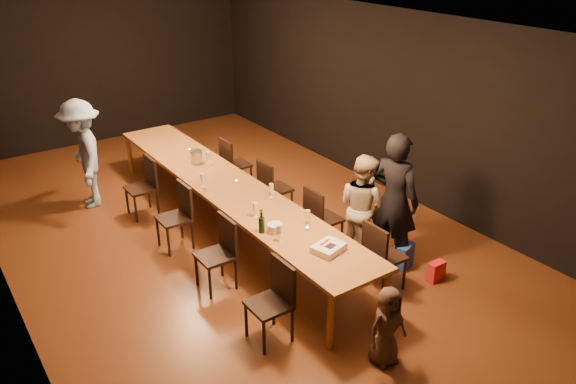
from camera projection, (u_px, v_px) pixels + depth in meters
ground at (229, 230)px, 8.39m from camera, size 10.00×10.00×0.00m
room_shell at (222, 94)px, 7.51m from camera, size 6.04×10.04×3.02m
table at (227, 187)px, 8.09m from camera, size 0.90×6.00×0.75m
chair_right_0 at (385, 256)px, 6.86m from camera, size 0.42×0.42×0.93m
chair_right_1 at (324, 218)px, 7.75m from camera, size 0.42×0.42×0.93m
chair_right_2 at (276, 188)px, 8.64m from camera, size 0.42×0.42×0.93m
chair_right_3 at (236, 164)px, 9.52m from camera, size 0.42×0.42×0.93m
chair_left_0 at (269, 304)px, 5.98m from camera, size 0.42×0.42×0.93m
chair_left_1 at (215, 255)px, 6.87m from camera, size 0.42×0.42×0.93m
chair_left_2 at (174, 218)px, 7.75m from camera, size 0.42×0.42×0.93m
chair_left_3 at (141, 188)px, 8.64m from camera, size 0.42×0.42×0.93m
woman_birthday at (394, 200)px, 7.22m from camera, size 0.62×0.77×1.83m
woman_tan at (362, 206)px, 7.47m from camera, size 0.61×0.76×1.47m
man_blue at (83, 154)px, 8.79m from camera, size 0.81×1.22×1.75m
child at (387, 326)px, 5.67m from camera, size 0.46×0.32×0.89m
gift_bag_red at (436, 271)px, 7.14m from camera, size 0.23×0.12×0.27m
gift_bag_blue at (403, 256)px, 7.41m from camera, size 0.31×0.26×0.34m
birthday_cake at (329, 248)px, 6.39m from camera, size 0.41×0.36×0.08m
plate_stack at (275, 228)px, 6.79m from camera, size 0.22×0.22×0.11m
champagne_bottle at (262, 221)px, 6.74m from camera, size 0.08×0.08×0.31m
ice_bucket at (196, 157)px, 8.77m from camera, size 0.25×0.25×0.20m
wineglass_0 at (279, 233)px, 6.58m from camera, size 0.06×0.06×0.21m
wineglass_1 at (308, 218)px, 6.92m from camera, size 0.06×0.06×0.21m
wineglass_2 at (255, 210)px, 7.11m from camera, size 0.06×0.06×0.21m
wineglass_3 at (271, 191)px, 7.64m from camera, size 0.06×0.06×0.21m
wineglass_4 at (203, 180)px, 7.95m from camera, size 0.06×0.06×0.21m
wineglass_5 at (208, 158)px, 8.71m from camera, size 0.06×0.06×0.21m
tealight_near at (307, 229)px, 6.85m from camera, size 0.05×0.05×0.03m
tealight_mid at (236, 181)px, 8.13m from camera, size 0.05×0.05×0.03m
tealight_far at (189, 150)px, 9.26m from camera, size 0.05×0.05×0.03m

